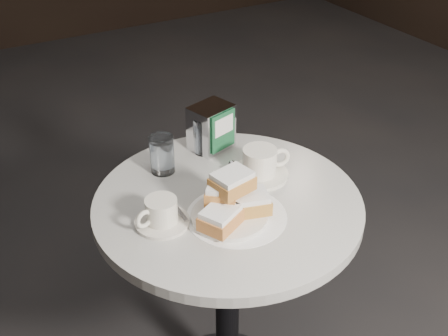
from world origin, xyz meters
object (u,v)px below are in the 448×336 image
(coffee_cup_right, at_px, (260,165))
(napkin_dispenser, at_px, (211,127))
(beignet_plate, at_px, (231,203))
(water_glass_right, at_px, (205,136))
(water_glass_left, at_px, (162,155))
(coffee_cup_left, at_px, (161,214))
(cafe_table, at_px, (228,257))

(coffee_cup_right, relative_size, napkin_dispenser, 1.38)
(beignet_plate, height_order, water_glass_right, beignet_plate)
(beignet_plate, distance_m, coffee_cup_right, 0.21)
(water_glass_left, bearing_deg, napkin_dispenser, 14.50)
(coffee_cup_right, bearing_deg, beignet_plate, -130.85)
(coffee_cup_left, height_order, coffee_cup_right, coffee_cup_right)
(water_glass_right, xyz_separation_m, napkin_dispenser, (0.03, 0.01, 0.02))
(beignet_plate, bearing_deg, coffee_cup_left, 157.88)
(beignet_plate, distance_m, water_glass_left, 0.28)
(cafe_table, relative_size, water_glass_left, 6.85)
(cafe_table, bearing_deg, water_glass_left, 113.62)
(cafe_table, relative_size, coffee_cup_right, 3.92)
(water_glass_left, distance_m, water_glass_right, 0.16)
(coffee_cup_right, relative_size, water_glass_left, 1.75)
(beignet_plate, relative_size, coffee_cup_right, 1.15)
(cafe_table, distance_m, water_glass_left, 0.34)
(beignet_plate, relative_size, coffee_cup_left, 1.35)
(coffee_cup_left, bearing_deg, beignet_plate, -35.56)
(coffee_cup_right, height_order, water_glass_right, water_glass_right)
(coffee_cup_right, xyz_separation_m, napkin_dispenser, (-0.04, 0.20, 0.03))
(napkin_dispenser, bearing_deg, coffee_cup_left, -153.77)
(water_glass_left, xyz_separation_m, water_glass_right, (0.15, 0.04, -0.00))
(coffee_cup_left, xyz_separation_m, napkin_dispenser, (0.28, 0.26, 0.04))
(water_glass_left, relative_size, water_glass_right, 1.01)
(coffee_cup_left, xyz_separation_m, coffee_cup_right, (0.32, 0.06, 0.01))
(napkin_dispenser, bearing_deg, water_glass_right, -175.63)
(cafe_table, xyz_separation_m, coffee_cup_left, (-0.19, -0.01, 0.23))
(beignet_plate, relative_size, napkin_dispenser, 1.59)
(coffee_cup_right, height_order, napkin_dispenser, napkin_dispenser)
(coffee_cup_left, xyz_separation_m, water_glass_left, (0.10, 0.21, 0.02))
(cafe_table, bearing_deg, napkin_dispenser, 70.44)
(beignet_plate, bearing_deg, cafe_table, 65.52)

